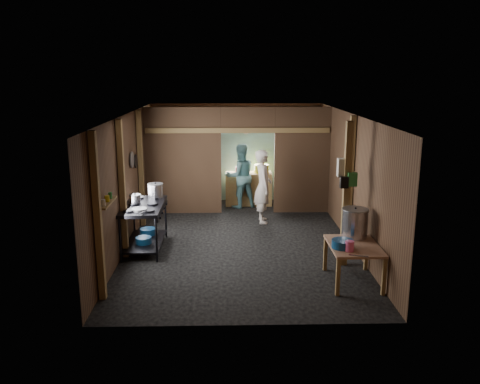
{
  "coord_description": "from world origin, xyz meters",
  "views": [
    {
      "loc": [
        -0.23,
        -9.78,
        3.43
      ],
      "look_at": [
        0.0,
        -0.2,
        1.1
      ],
      "focal_mm": 37.34,
      "sensor_mm": 36.0,
      "label": 1
    }
  ],
  "objects_px": {
    "yellow_tub": "(261,169)",
    "pink_bucket": "(350,246)",
    "cook": "(263,186)",
    "stove_pot_large": "(156,191)",
    "gas_range": "(144,227)",
    "stock_pot": "(355,224)",
    "prep_table": "(353,263)"
  },
  "relations": [
    {
      "from": "stove_pot_large",
      "to": "gas_range",
      "type": "bearing_deg",
      "value": -107.94
    },
    {
      "from": "stock_pot",
      "to": "yellow_tub",
      "type": "xyz_separation_m",
      "value": [
        -1.29,
        4.64,
        0.06
      ]
    },
    {
      "from": "gas_range",
      "to": "stove_pot_large",
      "type": "relative_size",
      "value": 4.81
    },
    {
      "from": "yellow_tub",
      "to": "cook",
      "type": "height_order",
      "value": "cook"
    },
    {
      "from": "gas_range",
      "to": "cook",
      "type": "bearing_deg",
      "value": 36.01
    },
    {
      "from": "pink_bucket",
      "to": "stove_pot_large",
      "type": "bearing_deg",
      "value": 143.74
    },
    {
      "from": "prep_table",
      "to": "yellow_tub",
      "type": "relative_size",
      "value": 2.9
    },
    {
      "from": "stock_pot",
      "to": "pink_bucket",
      "type": "distance_m",
      "value": 0.74
    },
    {
      "from": "gas_range",
      "to": "cook",
      "type": "distance_m",
      "value": 3.05
    },
    {
      "from": "gas_range",
      "to": "prep_table",
      "type": "xyz_separation_m",
      "value": [
        3.71,
        -1.67,
        -0.13
      ]
    },
    {
      "from": "gas_range",
      "to": "stock_pot",
      "type": "relative_size",
      "value": 2.94
    },
    {
      "from": "stove_pot_large",
      "to": "stock_pot",
      "type": "bearing_deg",
      "value": -26.37
    },
    {
      "from": "gas_range",
      "to": "prep_table",
      "type": "relative_size",
      "value": 1.39
    },
    {
      "from": "stock_pot",
      "to": "cook",
      "type": "height_order",
      "value": "cook"
    },
    {
      "from": "prep_table",
      "to": "gas_range",
      "type": "bearing_deg",
      "value": 155.77
    },
    {
      "from": "stock_pot",
      "to": "stove_pot_large",
      "type": "bearing_deg",
      "value": 153.63
    },
    {
      "from": "yellow_tub",
      "to": "pink_bucket",
      "type": "bearing_deg",
      "value": -78.88
    },
    {
      "from": "pink_bucket",
      "to": "cook",
      "type": "xyz_separation_m",
      "value": [
        -1.11,
        3.74,
        0.11
      ]
    },
    {
      "from": "prep_table",
      "to": "stove_pot_large",
      "type": "distance_m",
      "value": 4.23
    },
    {
      "from": "gas_range",
      "to": "pink_bucket",
      "type": "height_order",
      "value": "gas_range"
    },
    {
      "from": "stock_pot",
      "to": "yellow_tub",
      "type": "height_order",
      "value": "stock_pot"
    },
    {
      "from": "gas_range",
      "to": "yellow_tub",
      "type": "xyz_separation_m",
      "value": [
        2.51,
        3.36,
        0.5
      ]
    },
    {
      "from": "stock_pot",
      "to": "pink_bucket",
      "type": "relative_size",
      "value": 3.13
    },
    {
      "from": "prep_table",
      "to": "cook",
      "type": "xyz_separation_m",
      "value": [
        -1.26,
        3.45,
        0.52
      ]
    },
    {
      "from": "cook",
      "to": "stove_pot_large",
      "type": "bearing_deg",
      "value": 115.78
    },
    {
      "from": "yellow_tub",
      "to": "stock_pot",
      "type": "bearing_deg",
      "value": -74.45
    },
    {
      "from": "prep_table",
      "to": "stock_pot",
      "type": "distance_m",
      "value": 0.7
    },
    {
      "from": "gas_range",
      "to": "yellow_tub",
      "type": "distance_m",
      "value": 4.23
    },
    {
      "from": "prep_table",
      "to": "stock_pot",
      "type": "bearing_deg",
      "value": 76.44
    },
    {
      "from": "stove_pot_large",
      "to": "yellow_tub",
      "type": "bearing_deg",
      "value": 50.39
    },
    {
      "from": "yellow_tub",
      "to": "cook",
      "type": "xyz_separation_m",
      "value": [
        -0.07,
        -1.58,
        -0.11
      ]
    },
    {
      "from": "gas_range",
      "to": "stove_pot_large",
      "type": "height_order",
      "value": "stove_pot_large"
    }
  ]
}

